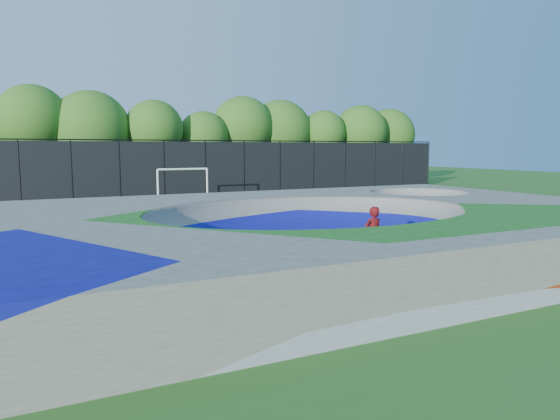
{
  "coord_description": "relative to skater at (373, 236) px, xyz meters",
  "views": [
    {
      "loc": [
        -7.98,
        -13.94,
        3.43
      ],
      "look_at": [
        0.26,
        3.0,
        1.1
      ],
      "focal_mm": 32.0,
      "sensor_mm": 36.0,
      "label": 1
    }
  ],
  "objects": [
    {
      "name": "skate_deck",
      "position": [
        -0.85,
        2.06,
        -0.12
      ],
      "size": [
        22.0,
        14.0,
        1.5
      ],
      "primitive_type": "cube",
      "color": "gray",
      "rests_on": "ground"
    },
    {
      "name": "skateboard",
      "position": [
        0.0,
        0.0,
        -0.84
      ],
      "size": [
        0.81,
        0.39,
        0.05
      ],
      "primitive_type": "cube",
      "rotation": [
        0.0,
        0.0,
        0.23
      ],
      "color": "black",
      "rests_on": "ground"
    },
    {
      "name": "treeline",
      "position": [
        -0.11,
        27.9,
        4.03
      ],
      "size": [
        51.9,
        6.62,
        7.9
      ],
      "color": "#433221",
      "rests_on": "ground"
    },
    {
      "name": "skater",
      "position": [
        0.0,
        0.0,
        0.0
      ],
      "size": [
        0.66,
        0.46,
        1.73
      ],
      "primitive_type": "imported",
      "rotation": [
        0.0,
        0.0,
        3.21
      ],
      "color": "#B1100E",
      "rests_on": "ground"
    },
    {
      "name": "fence",
      "position": [
        -0.85,
        23.06,
        1.23
      ],
      "size": [
        48.09,
        0.09,
        4.04
      ],
      "color": "black",
      "rests_on": "ground"
    },
    {
      "name": "soccer_goal",
      "position": [
        -0.54,
        19.28,
        0.65
      ],
      "size": [
        3.31,
        0.12,
        2.19
      ],
      "color": "white",
      "rests_on": "ground"
    },
    {
      "name": "ground",
      "position": [
        -0.85,
        2.06,
        -0.87
      ],
      "size": [
        120.0,
        120.0,
        0.0
      ],
      "primitive_type": "plane",
      "color": "#255A19",
      "rests_on": "ground"
    }
  ]
}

